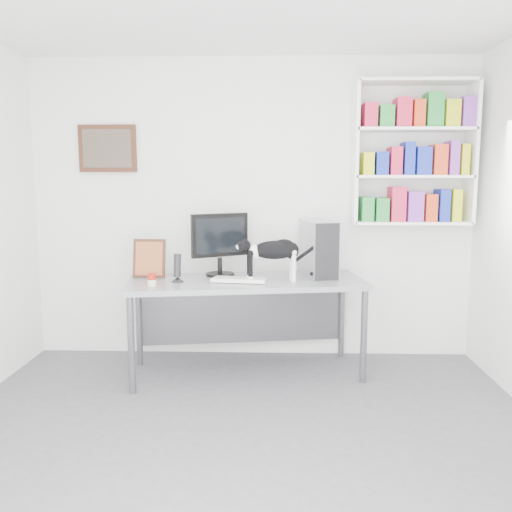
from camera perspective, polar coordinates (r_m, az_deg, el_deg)
name	(u,v)px	position (r m, az deg, el deg)	size (l,w,h in m)	color
room	(238,232)	(2.96, -1.91, 2.58)	(4.01, 4.01, 2.70)	#5E5E63
bookshelf	(413,153)	(4.95, 16.21, 10.36)	(1.03, 0.28, 1.24)	white
wall_art	(108,148)	(5.14, -15.36, 10.86)	(0.52, 0.04, 0.42)	#472516
desk	(246,327)	(4.57, -1.03, -7.47)	(1.93, 0.75, 0.81)	gray
monitor	(220,244)	(4.63, -3.85, 1.25)	(0.51, 0.25, 0.55)	black
keyboard	(239,280)	(4.38, -1.78, -2.52)	(0.44, 0.17, 0.03)	white
pc_tower	(318,248)	(4.63, 6.55, 0.80)	(0.21, 0.48, 0.48)	#A2A2A7
speaker	(177,267)	(4.41, -8.28, -1.18)	(0.10, 0.10, 0.24)	black
leaning_print	(149,258)	(4.64, -11.17, -0.18)	(0.27, 0.11, 0.34)	#472516
soup_can	(152,280)	(4.29, -10.92, -2.49)	(0.06, 0.06, 0.09)	#A2170D
cat	(273,260)	(4.35, 1.82, -0.47)	(0.57, 0.15, 0.35)	black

